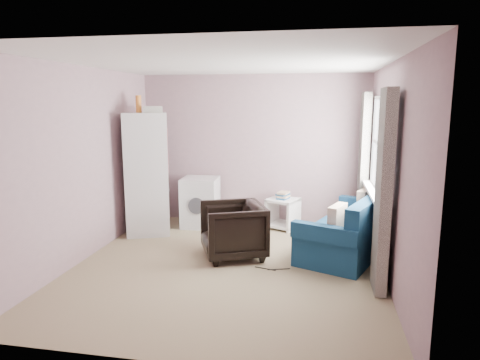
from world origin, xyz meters
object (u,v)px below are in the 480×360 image
Objects in this scene: sofa at (352,232)px; armchair at (233,227)px; fridge at (147,173)px; side_table at (283,211)px; washing_machine at (200,201)px.

armchair is at bearing -142.63° from sofa.
fridge is 3.51× the size of side_table.
sofa reaches higher than side_table.
fridge is 1.02m from washing_machine.
sofa is at bearing -23.50° from washing_machine.
armchair is 1.83m from fridge.
washing_machine reaches higher than side_table.
side_table is at bearing 2.00° from washing_machine.
side_table is (0.54, 1.44, -0.12)m from armchair.
fridge is 3.19m from sofa.
fridge is (-1.53, 0.83, 0.56)m from armchair.
sofa is (2.39, -0.89, -0.12)m from washing_machine.
armchair is 0.99× the size of washing_machine.
fridge is 1.05× the size of sofa.
washing_machine is at bearing -171.30° from armchair.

